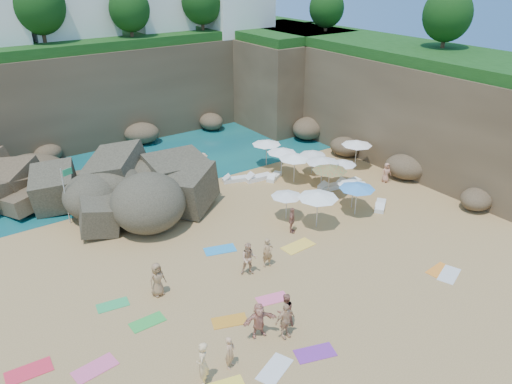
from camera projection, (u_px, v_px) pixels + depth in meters
ground at (258, 251)px, 28.26m from camera, size 120.00×120.00×0.00m
seawater at (86, 121)px, 50.41m from camera, size 120.00×120.00×0.00m
cliff_back at (119, 89)px, 46.03m from camera, size 44.00×8.00×8.00m
cliff_right at (386, 100)px, 42.31m from camera, size 8.00×30.00×8.00m
cliff_corner at (281, 78)px, 50.13m from camera, size 10.00×12.00×8.00m
clifftop_buildings at (117, 4)px, 44.00m from camera, size 28.48×9.48×7.00m
clifftop_trees at (167, 8)px, 40.30m from camera, size 35.60×23.82×4.40m
rock_outcrop at (123, 211)px, 32.71m from camera, size 9.54×7.44×3.63m
flag_pole at (66, 189)px, 30.26m from camera, size 0.71×0.26×3.70m
parasol_0 at (266, 142)px, 38.86m from camera, size 2.27×2.27×2.15m
parasol_1 at (313, 153)px, 37.55m from camera, size 1.97×1.97×1.86m
parasol_2 at (322, 160)px, 35.29m from camera, size 2.38×2.38×2.25m
parasol_3 at (357, 143)px, 38.50m from camera, size 2.37×2.37×2.24m
parasol_4 at (295, 157)px, 36.04m from camera, size 2.30×2.30×2.18m
parasol_5 at (287, 194)px, 31.02m from camera, size 1.98×1.98×1.87m
parasol_6 at (330, 168)px, 33.82m from camera, size 2.43×2.43×2.30m
parasol_7 at (282, 150)px, 37.33m from camera, size 2.23×2.23×2.11m
parasol_8 at (343, 162)px, 35.72m from camera, size 2.00×2.00×1.89m
parasol_9 at (318, 195)px, 29.91m from camera, size 2.49×2.49×2.35m
parasol_10 at (357, 186)px, 31.45m from camera, size 2.29×2.29×2.17m
parasol_11 at (354, 183)px, 32.42m from camera, size 2.03×2.03×1.92m
lounger_0 at (258, 178)px, 37.16m from camera, size 2.11×0.89×0.32m
lounger_1 at (235, 179)px, 36.92m from camera, size 1.96×1.12×0.29m
lounger_2 at (274, 177)px, 37.37m from camera, size 1.79×1.42×0.27m
lounger_3 at (331, 187)px, 35.73m from camera, size 2.06×1.01×0.31m
lounger_4 at (348, 183)px, 36.35m from camera, size 2.02×0.73×0.31m
lounger_5 at (380, 206)px, 33.06m from camera, size 1.79×1.55×0.28m
towel_1 at (95, 368)px, 20.23m from camera, size 1.85×1.09×0.03m
towel_2 at (230, 321)px, 22.86m from camera, size 1.78×1.30×0.03m
towel_3 at (113, 305)px, 23.90m from camera, size 1.59×0.96×0.03m
towel_5 at (275, 369)px, 20.19m from camera, size 1.91×1.46×0.03m
towel_6 at (315, 353)px, 21.02m from camera, size 1.88×1.33×0.03m
towel_7 at (29, 372)px, 20.08m from camera, size 1.83×0.99×0.03m
towel_8 at (220, 250)px, 28.37m from camera, size 1.95×1.36×0.03m
towel_9 at (272, 299)px, 24.33m from camera, size 1.67×1.10×0.03m
towel_10 at (439, 270)px, 26.55m from camera, size 1.59×0.91×0.03m
towel_11 at (147, 322)px, 22.79m from camera, size 1.59×0.81×0.03m
towel_12 at (298, 246)px, 28.72m from camera, size 1.98×1.07×0.03m
towel_13 at (449, 275)px, 26.17m from camera, size 1.85×1.36×0.03m
person_stand_0 at (230, 352)px, 20.03m from camera, size 0.65×0.59×1.50m
person_stand_1 at (285, 311)px, 22.22m from camera, size 0.94×0.79×1.71m
person_stand_2 at (203, 164)px, 37.57m from camera, size 1.26×0.93×1.81m
person_stand_3 at (292, 220)px, 29.85m from camera, size 0.96×0.97×1.64m
person_stand_4 at (386, 173)px, 36.57m from camera, size 0.82×0.63×1.48m
person_stand_5 at (113, 212)px, 30.75m from camera, size 1.64×0.65×1.72m
person_stand_6 at (202, 364)px, 19.19m from camera, size 0.79×0.84×1.94m
person_lie_1 at (285, 333)px, 21.84m from camera, size 1.07×1.76×0.42m
person_lie_2 at (158, 291)px, 24.55m from camera, size 1.09×1.87×0.47m
person_lie_3 at (259, 332)px, 21.90m from camera, size 1.89×1.98×0.45m
person_lie_4 at (267, 263)px, 26.83m from camera, size 0.97×1.73×0.39m
person_lie_5 at (249, 268)px, 26.10m from camera, size 1.67×2.01×0.69m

